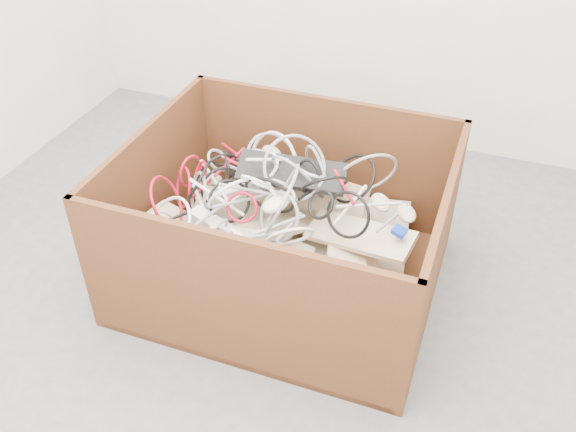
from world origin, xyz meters
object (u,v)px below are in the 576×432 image
(power_strip_left, at_px, (245,187))
(vga_plug, at_px, (399,231))
(cardboard_box, at_px, (283,249))
(power_strip_right, at_px, (226,233))

(power_strip_left, height_order, vga_plug, power_strip_left)
(vga_plug, bearing_deg, cardboard_box, -164.24)
(power_strip_left, relative_size, vga_plug, 6.82)
(cardboard_box, xyz_separation_m, power_strip_left, (-0.17, 0.06, 0.21))
(cardboard_box, distance_m, power_strip_left, 0.28)
(power_strip_right, bearing_deg, vga_plug, 31.83)
(cardboard_box, distance_m, power_strip_right, 0.31)
(cardboard_box, xyz_separation_m, power_strip_right, (-0.13, -0.20, 0.20))
(power_strip_left, bearing_deg, cardboard_box, -45.79)
(power_strip_left, relative_size, power_strip_right, 1.03)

